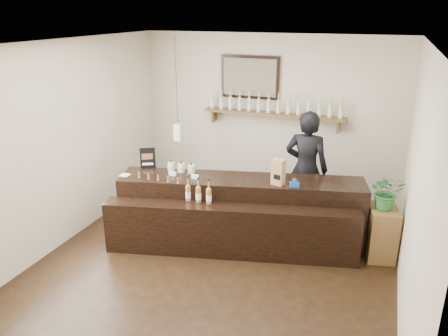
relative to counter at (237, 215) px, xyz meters
name	(u,v)px	position (x,y,z in m)	size (l,w,h in m)	color
ground	(217,262)	(-0.09, -0.57, -0.45)	(5.00, 5.00, 0.00)	black
room_shell	(216,139)	(-0.09, -0.57, 1.26)	(5.00, 5.00, 5.00)	beige
back_wall_decor	(260,98)	(-0.23, 1.80, 1.30)	(2.66, 0.96, 1.69)	brown
counter	(237,215)	(0.00, 0.00, 0.00)	(3.44, 1.68, 1.11)	black
promo_sign	(148,158)	(-1.42, 0.06, 0.66)	(0.20, 0.12, 0.31)	black
paper_bag	(278,172)	(0.53, 0.10, 0.68)	(0.18, 0.15, 0.35)	#A0794D
tape_dispenser	(294,184)	(0.76, 0.10, 0.55)	(0.14, 0.08, 0.11)	#16519F
side_cabinet	(381,233)	(1.91, 0.35, -0.09)	(0.45, 0.56, 0.71)	brown
potted_plant	(387,192)	(1.91, 0.35, 0.50)	(0.42, 0.37, 0.47)	#2B6C30
shopkeeper	(306,162)	(0.76, 0.98, 0.57)	(0.74, 0.49, 2.03)	black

